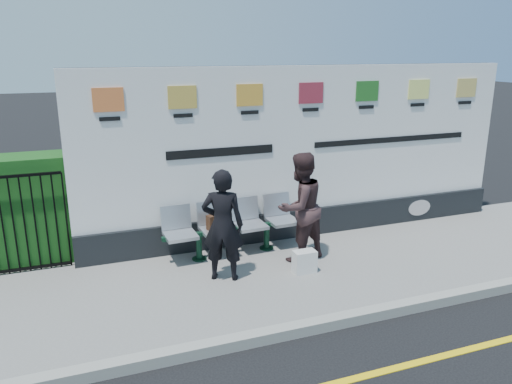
% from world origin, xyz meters
% --- Properties ---
extents(ground, '(80.00, 80.00, 0.00)m').
position_xyz_m(ground, '(0.00, 0.00, 0.00)').
color(ground, black).
extents(pavement, '(14.00, 3.00, 0.12)m').
position_xyz_m(pavement, '(0.00, 2.50, 0.06)').
color(pavement, slate).
rests_on(pavement, ground).
extents(kerb, '(14.00, 0.18, 0.14)m').
position_xyz_m(kerb, '(0.00, 1.00, 0.07)').
color(kerb, gray).
rests_on(kerb, ground).
extents(yellow_line, '(14.00, 0.10, 0.01)m').
position_xyz_m(yellow_line, '(0.00, 0.00, 0.00)').
color(yellow_line, yellow).
rests_on(yellow_line, ground).
extents(billboard, '(8.00, 0.30, 3.00)m').
position_xyz_m(billboard, '(0.50, 3.85, 1.42)').
color(billboard, black).
rests_on(billboard, pavement).
extents(bench, '(2.28, 0.66, 0.48)m').
position_xyz_m(bench, '(-1.02, 3.40, 0.36)').
color(bench, '#B3B6BC').
rests_on(bench, pavement).
extents(woman_left, '(0.71, 0.61, 1.66)m').
position_xyz_m(woman_left, '(-1.44, 2.59, 0.95)').
color(woman_left, black).
rests_on(woman_left, pavement).
extents(woman_right, '(1.02, 0.90, 1.75)m').
position_xyz_m(woman_right, '(-0.09, 2.85, 0.99)').
color(woman_right, '#3A2627').
rests_on(woman_right, pavement).
extents(handbag_brown, '(0.33, 0.21, 0.24)m').
position_xyz_m(handbag_brown, '(-1.32, 3.39, 0.72)').
color(handbag_brown, '#311A0D').
rests_on(handbag_brown, bench).
extents(carrier_bag_white, '(0.34, 0.20, 0.34)m').
position_xyz_m(carrier_bag_white, '(-0.23, 2.36, 0.29)').
color(carrier_bag_white, silver).
rests_on(carrier_bag_white, pavement).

